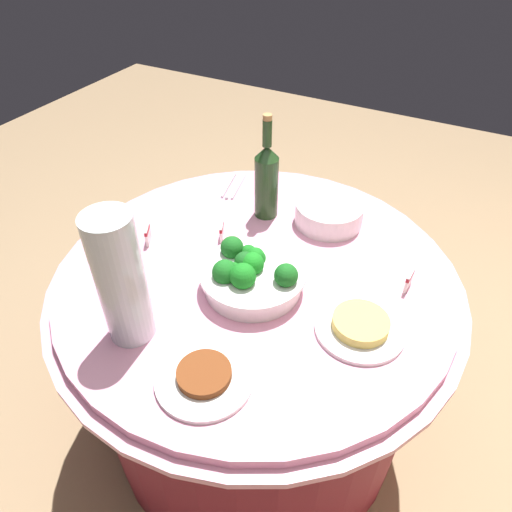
% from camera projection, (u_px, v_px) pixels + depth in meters
% --- Properties ---
extents(ground_plane, '(6.00, 6.00, 0.00)m').
position_uv_depth(ground_plane, '(256.00, 414.00, 1.78)').
color(ground_plane, '#9E7F5B').
extents(buffet_table, '(1.16, 1.16, 0.74)m').
position_uv_depth(buffet_table, '(256.00, 352.00, 1.54)').
color(buffet_table, maroon).
rests_on(buffet_table, ground_plane).
extents(broccoli_bowl, '(0.28, 0.28, 0.12)m').
position_uv_depth(broccoli_bowl, '(251.00, 274.00, 1.22)').
color(broccoli_bowl, white).
rests_on(broccoli_bowl, buffet_table).
extents(plate_stack, '(0.21, 0.21, 0.07)m').
position_uv_depth(plate_stack, '(329.00, 213.00, 1.46)').
color(plate_stack, white).
rests_on(plate_stack, buffet_table).
extents(wine_bottle, '(0.07, 0.07, 0.34)m').
position_uv_depth(wine_bottle, '(266.00, 179.00, 1.43)').
color(wine_bottle, '#20401C').
rests_on(wine_bottle, buffet_table).
extents(decorative_fruit_vase, '(0.11, 0.11, 0.34)m').
position_uv_depth(decorative_fruit_vase, '(123.00, 287.00, 1.04)').
color(decorative_fruit_vase, silver).
rests_on(decorative_fruit_vase, buffet_table).
extents(serving_tongs, '(0.17, 0.08, 0.01)m').
position_uv_depth(serving_tongs, '(233.00, 187.00, 1.63)').
color(serving_tongs, silver).
rests_on(serving_tongs, buffet_table).
extents(food_plate_stir_fry, '(0.22, 0.22, 0.03)m').
position_uv_depth(food_plate_stir_fry, '(204.00, 376.00, 1.02)').
color(food_plate_stir_fry, white).
rests_on(food_plate_stir_fry, buffet_table).
extents(food_plate_noodles, '(0.22, 0.22, 0.04)m').
position_uv_depth(food_plate_noodles, '(360.00, 326.00, 1.13)').
color(food_plate_noodles, white).
rests_on(food_plate_noodles, buffet_table).
extents(label_placard_front, '(0.05, 0.03, 0.05)m').
position_uv_depth(label_placard_front, '(148.00, 234.00, 1.38)').
color(label_placard_front, white).
rests_on(label_placard_front, buffet_table).
extents(label_placard_mid, '(0.05, 0.01, 0.05)m').
position_uv_depth(label_placard_mid, '(409.00, 280.00, 1.23)').
color(label_placard_mid, white).
rests_on(label_placard_mid, buffet_table).
extents(label_placard_rear, '(0.05, 0.03, 0.05)m').
position_uv_depth(label_placard_rear, '(222.00, 231.00, 1.39)').
color(label_placard_rear, white).
rests_on(label_placard_rear, buffet_table).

